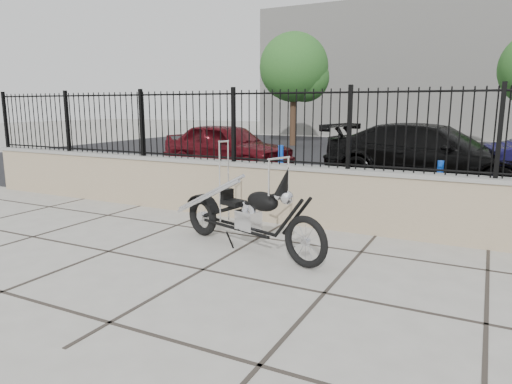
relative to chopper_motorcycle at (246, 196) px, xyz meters
name	(u,v)px	position (x,y,z in m)	size (l,w,h in m)	color
ground_plane	(203,270)	(-0.08, -0.93, -0.73)	(90.00, 90.00, 0.00)	#99968E
parking_lot	(397,159)	(-0.08, 11.57, -0.73)	(30.00, 30.00, 0.00)	black
retaining_wall	(287,194)	(-0.08, 1.57, -0.25)	(14.00, 0.36, 0.96)	gray
iron_fence	(288,128)	(-0.08, 1.57, 0.83)	(14.00, 0.08, 1.20)	black
background_building	(443,70)	(-0.08, 25.57, 3.27)	(22.00, 6.00, 8.00)	beige
chopper_motorcycle	(246,196)	(0.00, 0.00, 0.00)	(2.44, 0.43, 1.47)	black
car_red	(227,147)	(-4.10, 6.44, -0.03)	(1.67, 4.14, 1.41)	#4B0A11
car_black	(431,156)	(1.63, 6.22, 0.01)	(2.08, 5.13, 1.49)	black
bollard_a	(281,167)	(-1.41, 4.31, -0.23)	(0.12, 0.12, 1.01)	blue
bollard_b	(439,186)	(2.07, 3.61, -0.27)	(0.11, 0.11, 0.92)	#0A59A4
tree_left	(294,64)	(-5.63, 15.21, 3.06)	(3.21, 3.21, 5.42)	#382619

